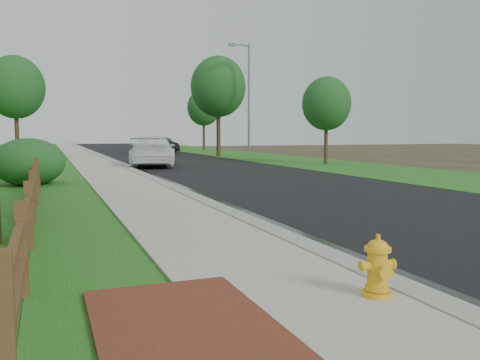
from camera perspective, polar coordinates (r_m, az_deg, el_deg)
name	(u,v)px	position (r m, az deg, el deg)	size (l,w,h in m)	color
ground	(333,278)	(6.61, 10.40, -10.77)	(120.00, 120.00, 0.00)	#322C1B
road	(153,155)	(41.22, -9.78, 2.76)	(8.00, 90.00, 0.02)	black
curb	(98,155)	(40.62, -15.61, 2.67)	(0.40, 90.00, 0.12)	gray
wet_gutter	(103,156)	(40.66, -15.12, 2.63)	(0.50, 90.00, 0.00)	black
sidewalk	(81,156)	(40.52, -17.44, 2.60)	(2.20, 90.00, 0.10)	#A8A693
grass_strip	(54,157)	(40.46, -20.13, 2.49)	(1.60, 90.00, 0.06)	#1E5418
verge_far	(234,154)	(43.08, -0.73, 2.96)	(6.00, 90.00, 0.04)	#1E5418
brick_patch	(183,325)	(4.88, -6.46, -15.92)	(1.60, 2.40, 0.11)	brown
ranch_fence	(34,188)	(11.88, -22.12, -0.87)	(0.12, 16.92, 1.10)	#4A3118
fire_hydrant	(378,268)	(5.61, 15.19, -9.50)	(0.43, 0.35, 0.66)	orange
white_suv	(153,151)	(27.57, -9.71, 3.21)	(2.27, 5.58, 1.62)	white
dark_car_mid	(155,146)	(42.15, -9.56, 3.84)	(1.76, 4.36, 1.49)	black
dark_car_far	(161,145)	(46.31, -8.91, 3.92)	(1.48, 4.24, 1.40)	black
streetlight	(247,94)	(36.35, 0.82, 9.68)	(1.82, 0.71, 8.06)	gray
shrub_d	(29,162)	(18.69, -22.63, 1.86)	(2.40, 2.40, 1.64)	#1B4C1E
tree_near_right	(327,104)	(29.43, 9.69, 8.44)	(2.76, 2.76, 4.98)	#322714
tree_mid_left	(15,87)	(39.68, -23.93, 9.49)	(4.05, 4.05, 7.24)	#322714
tree_mid_right	(218,87)	(39.10, -2.46, 10.41)	(4.19, 4.19, 7.59)	#322714
tree_far_right	(204,108)	(52.54, -4.10, 8.11)	(3.38, 3.38, 6.23)	#322714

